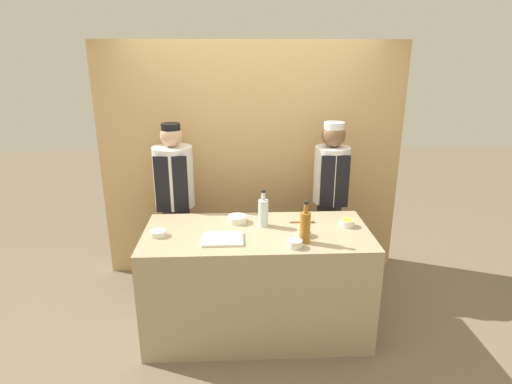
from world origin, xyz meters
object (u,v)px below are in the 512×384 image
Objects in this scene: sauce_bowl_white at (158,233)px; sauce_bowl_red at (237,219)px; sauce_bowl_brown at (305,232)px; cutting_board at (223,239)px; bottle_clear at (263,212)px; wooden_spoon at (305,221)px; chef_left at (175,203)px; chef_right at (330,199)px; sauce_bowl_orange at (295,243)px; sauce_bowl_yellow at (347,223)px; bottle_amber at (305,226)px.

sauce_bowl_red is at bearing 21.86° from sauce_bowl_white.
sauce_bowl_brown reaches higher than cutting_board.
sauce_bowl_brown is 0.39m from bottle_clear.
bottle_clear is 1.47× the size of wooden_spoon.
sauce_bowl_red reaches higher than wooden_spoon.
chef_right reaches higher than chef_left.
bottle_clear is at bearing -37.90° from chef_left.
sauce_bowl_orange reaches higher than wooden_spoon.
sauce_bowl_brown is 0.61m from sauce_bowl_red.
wooden_spoon is 0.13× the size of chef_right.
sauce_bowl_red is at bearing -148.96° from chef_right.
sauce_bowl_yellow is 0.55× the size of wooden_spoon.
chef_left is at bearing 142.10° from bottle_clear.
chef_left is at bearing 138.88° from bottle_amber.
chef_left reaches higher than sauce_bowl_yellow.
chef_right is (0.38, 0.85, -0.02)m from sauce_bowl_brown.
cutting_board is (-1.02, -0.23, -0.02)m from sauce_bowl_yellow.
sauce_bowl_red is 0.51× the size of cutting_board.
wooden_spoon is (0.06, 0.38, -0.12)m from bottle_amber.
sauce_bowl_white is 1.15m from bottle_amber.
sauce_bowl_yellow is at bearing -8.03° from sauce_bowl_red.
chef_right is (0.49, 1.05, -0.03)m from sauce_bowl_orange.
chef_left reaches higher than cutting_board.
bottle_clear reaches higher than sauce_bowl_yellow.
chef_left is (-1.13, 0.85, -0.04)m from sauce_bowl_brown.
chef_right is at bearing 65.72° from sauce_bowl_brown.
chef_right reaches higher than cutting_board.
sauce_bowl_yellow is (1.53, 0.12, 0.01)m from sauce_bowl_white.
cutting_board is at bearing -140.53° from bottle_clear.
sauce_bowl_white reaches higher than cutting_board.
sauce_bowl_yellow and sauce_bowl_red have the same top height.
sauce_bowl_white is 1.08m from sauce_bowl_orange.
bottle_amber is at bearing -99.00° from wooden_spoon.
bottle_clear is 0.38m from wooden_spoon.
cutting_board is (-0.11, -0.36, -0.02)m from sauce_bowl_red.
sauce_bowl_white is 0.07× the size of chef_right.
sauce_bowl_brown reaches higher than wooden_spoon.
wooden_spoon is (0.04, 0.26, -0.02)m from sauce_bowl_brown.
sauce_bowl_yellow is at bearing -15.38° from wooden_spoon.
sauce_bowl_orange is 0.52× the size of wooden_spoon.
sauce_bowl_orange is 1.16m from chef_right.
sauce_bowl_yellow is 1.05m from cutting_board.
cutting_board is 1.37m from chef_right.
bottle_clear is at bearing 11.24° from sauce_bowl_white.
sauce_bowl_brown is at bearing -155.75° from sauce_bowl_yellow.
chef_left reaches higher than bottle_clear.
sauce_bowl_red is 0.76× the size of wooden_spoon.
wooden_spoon is at bearing 7.74° from bottle_clear.
sauce_bowl_orange is 0.61m from sauce_bowl_yellow.
sauce_bowl_red is 0.57m from wooden_spoon.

